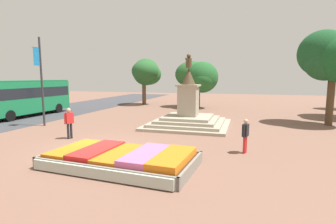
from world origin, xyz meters
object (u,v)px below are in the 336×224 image
at_px(flower_planter, 122,159).
at_px(statue_monument, 188,115).
at_px(pedestrian_crossing_plaza, 245,134).
at_px(city_bus, 24,96).
at_px(banner_pole, 41,80).
at_px(pedestrian_with_handbag, 69,121).

bearing_deg(flower_planter, statue_monument, 85.62).
height_order(flower_planter, pedestrian_crossing_plaza, pedestrian_crossing_plaza).
bearing_deg(city_bus, flower_planter, -33.73).
xyz_separation_m(banner_pole, city_bus, (-4.94, 3.26, -1.44)).
bearing_deg(banner_pole, flower_planter, -33.89).
bearing_deg(banner_pole, pedestrian_crossing_plaza, -12.13).
distance_m(statue_monument, pedestrian_crossing_plaza, 7.06).
relative_size(flower_planter, pedestrian_crossing_plaza, 3.82).
distance_m(statue_monument, pedestrian_with_handbag, 8.04).
relative_size(flower_planter, pedestrian_with_handbag, 3.47).
bearing_deg(statue_monument, pedestrian_crossing_plaza, -56.10).
xyz_separation_m(flower_planter, city_bus, (-14.22, 9.49, 1.54)).
xyz_separation_m(statue_monument, pedestrian_crossing_plaza, (3.93, -5.86, 0.12)).
bearing_deg(statue_monument, city_bus, 178.48).
bearing_deg(city_bus, statue_monument, -1.52).
distance_m(flower_planter, pedestrian_with_handbag, 6.05).
xyz_separation_m(statue_monument, banner_pole, (-9.97, -2.87, 2.48)).
relative_size(city_bus, pedestrian_crossing_plaza, 5.71).
distance_m(statue_monument, city_bus, 14.95).
xyz_separation_m(banner_pole, pedestrian_crossing_plaza, (13.91, -2.99, -2.36)).
bearing_deg(flower_planter, banner_pole, 146.11).
bearing_deg(pedestrian_with_handbag, pedestrian_crossing_plaza, -0.86).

